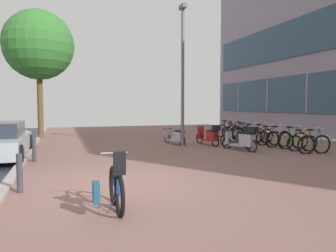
{
  "coord_description": "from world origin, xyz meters",
  "views": [
    {
      "loc": [
        -1.21,
        -7.07,
        1.81
      ],
      "look_at": [
        1.52,
        0.98,
        1.25
      ],
      "focal_mm": 33.69,
      "sensor_mm": 36.0,
      "label": 1
    }
  ],
  "objects_px": {
    "bicycle_rack_02": "(293,140)",
    "bicycle_rack_09": "(232,132)",
    "bicycle_rack_07": "(244,134)",
    "bicycle_rack_06": "(252,135)",
    "lamp_post": "(183,69)",
    "scooter_mid": "(240,138)",
    "scooter_extra": "(210,136)",
    "bicycle_foreground": "(115,187)",
    "bollard_near": "(20,173)",
    "street_tree": "(39,45)",
    "bicycle_rack_04": "(268,138)",
    "bicycle_rack_10": "(227,130)",
    "bicycle_rack_03": "(278,139)",
    "bicycle_rack_05": "(261,136)",
    "scooter_near": "(244,140)",
    "bicycle_rack_01": "(302,143)",
    "bicycle_rack_00": "(314,144)",
    "bollard_far": "(34,149)",
    "scooter_far": "(177,137)",
    "bicycle_rack_08": "(241,132)"
  },
  "relations": [
    {
      "from": "street_tree",
      "to": "bicycle_rack_06",
      "type": "bearing_deg",
      "value": -26.69
    },
    {
      "from": "bicycle_rack_00",
      "to": "bollard_far",
      "type": "xyz_separation_m",
      "value": [
        -9.76,
        1.57,
        0.04
      ]
    },
    {
      "from": "bicycle_rack_04",
      "to": "bollard_far",
      "type": "bearing_deg",
      "value": -173.37
    },
    {
      "from": "bicycle_rack_04",
      "to": "street_tree",
      "type": "relative_size",
      "value": 0.19
    },
    {
      "from": "bicycle_rack_03",
      "to": "bollard_near",
      "type": "height_order",
      "value": "bicycle_rack_03"
    },
    {
      "from": "bicycle_rack_02",
      "to": "street_tree",
      "type": "distance_m",
      "value": 13.59
    },
    {
      "from": "lamp_post",
      "to": "street_tree",
      "type": "bearing_deg",
      "value": 138.56
    },
    {
      "from": "bicycle_rack_07",
      "to": "scooter_far",
      "type": "relative_size",
      "value": 0.82
    },
    {
      "from": "bicycle_rack_06",
      "to": "bicycle_rack_09",
      "type": "bearing_deg",
      "value": 88.0
    },
    {
      "from": "bicycle_rack_06",
      "to": "lamp_post",
      "type": "distance_m",
      "value": 4.94
    },
    {
      "from": "bicycle_rack_01",
      "to": "street_tree",
      "type": "bearing_deg",
      "value": 140.06
    },
    {
      "from": "bicycle_rack_09",
      "to": "scooter_mid",
      "type": "distance_m",
      "value": 4.15
    },
    {
      "from": "bicycle_rack_00",
      "to": "bicycle_rack_01",
      "type": "bearing_deg",
      "value": 85.33
    },
    {
      "from": "bicycle_rack_10",
      "to": "street_tree",
      "type": "height_order",
      "value": "street_tree"
    },
    {
      "from": "scooter_near",
      "to": "bicycle_foreground",
      "type": "bearing_deg",
      "value": -137.8
    },
    {
      "from": "bicycle_rack_02",
      "to": "scooter_mid",
      "type": "xyz_separation_m",
      "value": [
        -1.91,
        0.99,
        0.08
      ]
    },
    {
      "from": "bicycle_rack_05",
      "to": "bicycle_rack_07",
      "type": "height_order",
      "value": "bicycle_rack_05"
    },
    {
      "from": "bicycle_rack_02",
      "to": "bicycle_rack_09",
      "type": "relative_size",
      "value": 1.1
    },
    {
      "from": "scooter_far",
      "to": "bollard_far",
      "type": "distance_m",
      "value": 6.43
    },
    {
      "from": "scooter_extra",
      "to": "bollard_far",
      "type": "bearing_deg",
      "value": -165.04
    },
    {
      "from": "bicycle_rack_00",
      "to": "bollard_far",
      "type": "bearing_deg",
      "value": 170.89
    },
    {
      "from": "bicycle_rack_04",
      "to": "scooter_extra",
      "type": "bearing_deg",
      "value": 163.0
    },
    {
      "from": "lamp_post",
      "to": "bicycle_rack_07",
      "type": "bearing_deg",
      "value": 15.53
    },
    {
      "from": "bicycle_rack_09",
      "to": "bicycle_rack_07",
      "type": "bearing_deg",
      "value": -94.33
    },
    {
      "from": "bicycle_rack_03",
      "to": "bicycle_rack_09",
      "type": "height_order",
      "value": "bicycle_rack_03"
    },
    {
      "from": "bicycle_rack_04",
      "to": "bollard_near",
      "type": "height_order",
      "value": "bicycle_rack_04"
    },
    {
      "from": "bicycle_rack_07",
      "to": "scooter_far",
      "type": "bearing_deg",
      "value": -172.74
    },
    {
      "from": "bicycle_rack_05",
      "to": "bollard_far",
      "type": "relative_size",
      "value": 1.74
    },
    {
      "from": "bicycle_foreground",
      "to": "bicycle_rack_01",
      "type": "xyz_separation_m",
      "value": [
        8.13,
        4.62,
        -0.07
      ]
    },
    {
      "from": "bicycle_rack_05",
      "to": "scooter_mid",
      "type": "bearing_deg",
      "value": -150.08
    },
    {
      "from": "bicycle_rack_07",
      "to": "scooter_mid",
      "type": "relative_size",
      "value": 0.8
    },
    {
      "from": "bicycle_rack_01",
      "to": "bicycle_rack_08",
      "type": "xyz_separation_m",
      "value": [
        0.19,
        4.72,
        0.03
      ]
    },
    {
      "from": "bicycle_foreground",
      "to": "bollard_near",
      "type": "height_order",
      "value": "bicycle_foreground"
    },
    {
      "from": "scooter_extra",
      "to": "lamp_post",
      "type": "relative_size",
      "value": 0.3
    },
    {
      "from": "bicycle_rack_07",
      "to": "bollard_near",
      "type": "distance_m",
      "value": 11.98
    },
    {
      "from": "bicycle_rack_10",
      "to": "scooter_mid",
      "type": "distance_m",
      "value": 4.79
    },
    {
      "from": "bicycle_foreground",
      "to": "scooter_near",
      "type": "xyz_separation_m",
      "value": [
        5.97,
        5.42,
        0.06
      ]
    },
    {
      "from": "bicycle_rack_05",
      "to": "scooter_near",
      "type": "relative_size",
      "value": 0.8
    },
    {
      "from": "bicycle_rack_04",
      "to": "bicycle_rack_02",
      "type": "bearing_deg",
      "value": -81.54
    },
    {
      "from": "bicycle_rack_06",
      "to": "scooter_extra",
      "type": "bearing_deg",
      "value": -167.81
    },
    {
      "from": "street_tree",
      "to": "bicycle_rack_07",
      "type": "bearing_deg",
      "value": -23.59
    },
    {
      "from": "scooter_far",
      "to": "bicycle_rack_07",
      "type": "bearing_deg",
      "value": 7.26
    },
    {
      "from": "bicycle_rack_08",
      "to": "bicycle_rack_10",
      "type": "height_order",
      "value": "bicycle_rack_08"
    },
    {
      "from": "bicycle_rack_09",
      "to": "scooter_near",
      "type": "xyz_separation_m",
      "value": [
        -2.2,
        -4.6,
        0.12
      ]
    },
    {
      "from": "scooter_far",
      "to": "bollard_near",
      "type": "xyz_separation_m",
      "value": [
        -5.85,
        -6.45,
        0.04
      ]
    },
    {
      "from": "bicycle_rack_00",
      "to": "street_tree",
      "type": "height_order",
      "value": "street_tree"
    },
    {
      "from": "bicycle_rack_08",
      "to": "bicycle_rack_05",
      "type": "bearing_deg",
      "value": -95.07
    },
    {
      "from": "bicycle_foreground",
      "to": "lamp_post",
      "type": "relative_size",
      "value": 0.23
    },
    {
      "from": "bicycle_rack_05",
      "to": "scooter_near",
      "type": "xyz_separation_m",
      "value": [
        -2.17,
        -1.91,
        0.1
      ]
    },
    {
      "from": "bicycle_rack_10",
      "to": "street_tree",
      "type": "relative_size",
      "value": 0.21
    }
  ]
}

